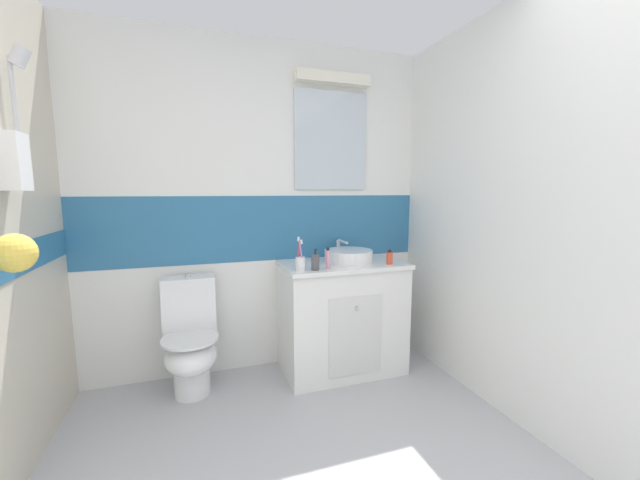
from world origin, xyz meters
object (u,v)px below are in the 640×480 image
object	(u,v)px
soap_dispenser	(315,262)
toothpaste_tube_upright	(328,259)
toilet	(190,340)
toothbrush_cup	(300,263)
perfume_flask_small	(389,257)
sink_basin	(348,256)

from	to	relation	value
soap_dispenser	toothpaste_tube_upright	bearing A→B (deg)	4.35
toilet	toothbrush_cup	xyz separation A→B (m)	(0.73, -0.21, 0.54)
toothbrush_cup	toothpaste_tube_upright	xyz separation A→B (m)	(0.20, -0.01, 0.01)
toothbrush_cup	perfume_flask_small	bearing A→B (deg)	0.41
toilet	soap_dispenser	world-z (taller)	soap_dispenser
toilet	toothpaste_tube_upright	world-z (taller)	toothpaste_tube_upright
toilet	soap_dispenser	bearing A→B (deg)	-15.20
perfume_flask_small	toothpaste_tube_upright	world-z (taller)	toothpaste_tube_upright
perfume_flask_small	toothbrush_cup	bearing A→B (deg)	-179.59
toothbrush_cup	soap_dispenser	distance (m)	0.10
toothbrush_cup	soap_dispenser	bearing A→B (deg)	-7.50
sink_basin	perfume_flask_small	bearing A→B (deg)	-33.94
toothbrush_cup	perfume_flask_small	xyz separation A→B (m)	(0.68, 0.00, -0.01)
toothbrush_cup	toothpaste_tube_upright	distance (m)	0.20
toilet	soap_dispenser	distance (m)	1.01
toothbrush_cup	perfume_flask_small	size ratio (longest dim) A/B	2.12
toilet	toothbrush_cup	distance (m)	0.93
toilet	toothpaste_tube_upright	size ratio (longest dim) A/B	5.30
toilet	toothbrush_cup	bearing A→B (deg)	-16.24
toilet	sink_basin	bearing A→B (deg)	-1.75
toothbrush_cup	sink_basin	bearing A→B (deg)	22.50
soap_dispenser	perfume_flask_small	xyz separation A→B (m)	(0.58, 0.02, -0.00)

